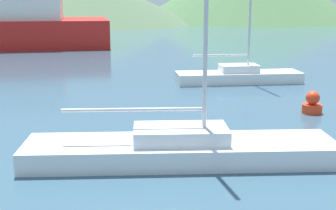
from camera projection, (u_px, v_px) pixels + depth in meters
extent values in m
cube|color=silver|center=(181.00, 151.00, 12.81)|extent=(8.72, 3.93, 0.58)
cube|color=silver|center=(181.00, 134.00, 12.69)|extent=(2.80, 1.95, 0.40)
cylinder|color=#BCBCC1|center=(206.00, 24.00, 12.05)|extent=(0.12, 0.12, 6.33)
cylinder|color=#BCBCC1|center=(133.00, 110.00, 12.48)|extent=(3.74, 1.00, 0.10)
cube|color=white|center=(239.00, 77.00, 24.57)|extent=(6.73, 2.77, 0.56)
cube|color=white|center=(239.00, 68.00, 24.46)|extent=(2.13, 1.51, 0.39)
cylinder|color=#BCBCC1|center=(221.00, 55.00, 24.18)|extent=(2.92, 0.58, 0.10)
cylinder|color=red|center=(312.00, 109.00, 18.15)|extent=(0.77, 0.77, 0.34)
sphere|color=red|center=(313.00, 98.00, 18.05)|extent=(0.54, 0.54, 0.54)
cone|color=#4C6647|center=(92.00, 0.00, 77.80)|extent=(35.26, 35.26, 7.84)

